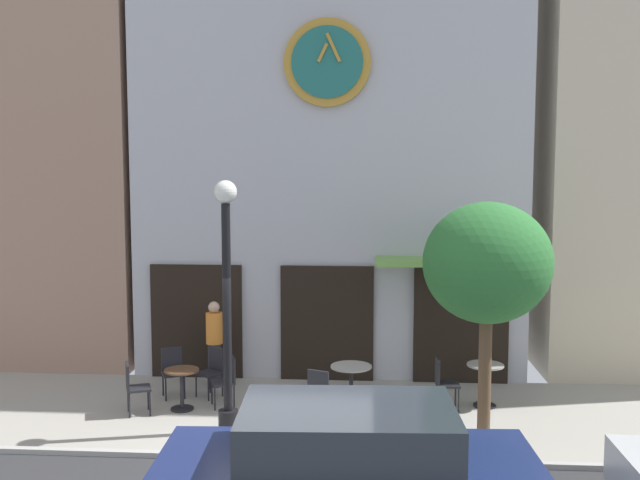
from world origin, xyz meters
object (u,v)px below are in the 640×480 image
Objects in this scene: pedestrian_orange at (214,343)px; cafe_chair_by_entrance at (212,368)px; cafe_chair_facing_wall at (443,380)px; cafe_chair_curbside at (227,377)px; cafe_table_near_door at (485,378)px; cafe_chair_under_awning at (173,368)px; cafe_table_near_curb at (351,378)px; cafe_table_leftmost at (182,383)px; street_tree at (487,264)px; cafe_chair_right_end at (134,384)px; parked_car_navy at (348,474)px; cafe_chair_facing_street at (321,391)px; street_lamp at (227,306)px.

cafe_chair_by_entrance is at bearing -81.70° from pedestrian_orange.
cafe_chair_curbside is (-3.80, -0.10, 0.00)m from cafe_chair_facing_wall.
cafe_chair_under_awning reaches higher than cafe_table_near_door.
cafe_table_leftmost is at bearing -174.84° from cafe_table_near_curb.
cafe_chair_curbside reaches higher than cafe_table_near_curb.
cafe_chair_facing_wall is 1.00× the size of cafe_chair_under_awning.
pedestrian_orange is at bearing 170.69° from cafe_table_near_door.
street_tree is 4.13× the size of cafe_chair_right_end.
cafe_chair_facing_street is at bearing 98.57° from parked_car_navy.
cafe_table_leftmost is (-5.06, 1.01, -2.29)m from street_tree.
parked_car_navy is (2.01, -3.16, -1.29)m from street_lamp.
cafe_chair_facing_wall reaches higher than cafe_table_leftmost.
street_lamp is at bearing -51.16° from cafe_chair_under_awning.
cafe_table_near_door is at bearing 80.27° from street_tree.
street_tree is 5.64m from cafe_table_leftmost.
cafe_chair_facing_street is (1.45, 0.57, -1.52)m from street_lamp.
street_tree is 6.12m from cafe_chair_under_awning.
cafe_table_near_curb is at bearing 148.70° from street_tree.
cafe_chair_curbside is 4.96m from parked_car_navy.
street_tree is 5.16× the size of cafe_table_leftmost.
cafe_chair_right_end is (-0.76, -0.30, 0.06)m from cafe_table_leftmost.
cafe_chair_right_end is at bearing 134.45° from parked_car_navy.
cafe_chair_by_entrance is 0.68m from cafe_chair_curbside.
cafe_table_near_curb is at bearing 55.01° from cafe_chair_facing_street.
cafe_chair_by_entrance is at bearing 110.16° from street_lamp.
pedestrian_orange is (-4.28, 1.03, 0.33)m from cafe_chair_facing_wall.
street_lamp is 4.08m from cafe_chair_facing_wall.
cafe_table_leftmost is at bearing -114.79° from cafe_chair_by_entrance.
cafe_chair_curbside is at bearing -23.53° from cafe_chair_under_awning.
cafe_chair_under_awning is at bearing 175.44° from cafe_chair_facing_wall.
street_tree is 3.47m from cafe_chair_facing_street.
cafe_chair_curbside is (0.39, -0.55, 0.00)m from cafe_chair_by_entrance.
cafe_table_leftmost is at bearing 21.40° from cafe_chair_right_end.
cafe_chair_facing_wall reaches higher than cafe_table_near_curb.
cafe_table_near_curb is at bearing -7.92° from cafe_chair_under_awning.
street_tree is 4.13× the size of cafe_chair_facing_wall.
cafe_chair_by_entrance is (-2.59, 0.53, -0.02)m from cafe_table_near_curb.
parked_car_navy is at bearing -57.60° from street_lamp.
cafe_chair_facing_wall and cafe_chair_under_awning have the same top height.
pedestrian_orange reaches higher than cafe_chair_by_entrance.
street_tree is at bearing -26.50° from pedestrian_orange.
cafe_chair_under_awning is (-3.33, 0.46, -0.02)m from cafe_table_near_curb.
pedestrian_orange is (0.65, 0.64, 0.33)m from cafe_chair_under_awning.
cafe_table_near_door is (4.30, 1.54, -1.53)m from street_lamp.
cafe_chair_right_end is at bearing -160.53° from cafe_chair_curbside.
cafe_table_leftmost is 1.45m from pedestrian_orange.
cafe_table_near_curb is 2.91m from pedestrian_orange.
cafe_chair_under_awning is (-0.37, 0.73, 0.06)m from cafe_table_leftmost.
cafe_chair_curbside is 1.00× the size of cafe_chair_under_awning.
cafe_table_near_door is at bearing 3.82° from cafe_chair_curbside.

